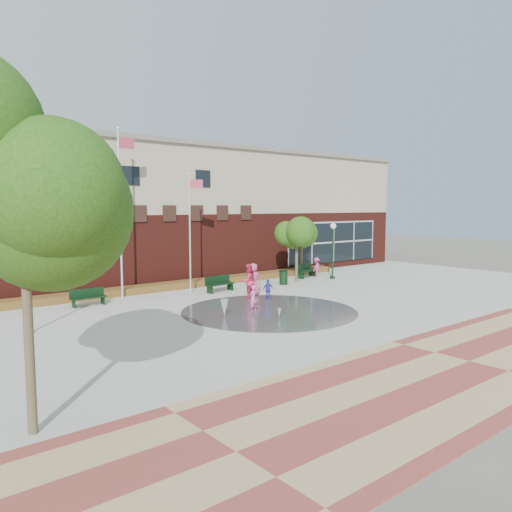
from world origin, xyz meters
TOP-DOWN VIEW (x-y plane):
  - ground at (0.00, 0.00)m, footprint 120.00×120.00m
  - plaza_concrete at (0.00, 4.00)m, footprint 46.00×18.00m
  - paver_band at (0.00, -7.00)m, footprint 46.00×6.00m
  - splash_pad at (0.00, 3.00)m, footprint 8.40×8.40m
  - library_building at (0.00, 17.48)m, footprint 44.40×10.40m
  - flower_bed at (0.00, 11.60)m, footprint 26.00×1.20m
  - flagpole_left at (-3.93, 10.75)m, footprint 1.08×0.25m
  - flagpole_right at (-0.10, 9.86)m, footprint 0.81×0.37m
  - lamp_left at (-10.12, 5.84)m, footprint 0.37×0.37m
  - lamp_right at (10.40, 8.36)m, footprint 0.41×0.41m
  - bench_left at (-6.26, 9.71)m, footprint 1.78×0.52m
  - bench_mid at (1.27, 8.91)m, footprint 1.97×0.76m
  - bench_right at (9.39, 9.90)m, footprint 2.10×1.12m
  - trash_can at (6.00, 8.57)m, footprint 0.57×0.57m
  - tree_big_left at (-12.49, -3.48)m, footprint 4.87×4.87m
  - tree_mid at (7.54, 8.98)m, footprint 2.59×2.59m
  - tree_small_right at (10.26, 11.29)m, footprint 2.11×2.11m
  - water_jet_a at (-2.34, 3.40)m, footprint 0.40×0.40m
  - water_jet_b at (-0.61, 1.60)m, footprint 0.18×0.18m
  - child_splash at (-0.65, 3.42)m, footprint 0.53×0.42m
  - adult_red at (1.31, 6.29)m, footprint 0.95×0.75m
  - adult_pink at (2.07, 6.78)m, footprint 1.02×0.81m
  - child_blue at (1.91, 5.31)m, footprint 0.70×0.41m
  - person_bench at (10.11, 9.61)m, footprint 1.05×0.84m

SIDE VIEW (x-z plane):
  - ground at x=0.00m, z-range 0.00..0.00m
  - flower_bed at x=0.00m, z-range -0.20..0.20m
  - water_jet_a at x=-2.34m, z-range -0.39..0.39m
  - water_jet_b at x=-0.61m, z-range -0.21..0.21m
  - plaza_concrete at x=0.00m, z-range 0.00..0.01m
  - paver_band at x=0.00m, z-range 0.00..0.01m
  - splash_pad at x=0.00m, z-range 0.00..0.01m
  - bench_left at x=-6.26m, z-range -0.16..0.73m
  - bench_mid at x=1.27m, z-range -0.17..0.79m
  - bench_right at x=9.39m, z-range -0.18..0.84m
  - trash_can at x=6.00m, z-range 0.01..0.94m
  - child_blue at x=1.91m, z-range 0.00..1.12m
  - child_splash at x=-0.65m, z-range 0.00..1.29m
  - person_bench at x=10.11m, z-range 0.00..1.42m
  - adult_pink at x=2.07m, z-range 0.00..1.84m
  - adult_red at x=1.31m, z-range 0.00..1.91m
  - lamp_left at x=-10.12m, z-range 0.42..3.91m
  - lamp_right at x=10.40m, z-range 0.47..4.35m
  - tree_small_right at x=10.26m, z-range 0.83..4.44m
  - tree_mid at x=7.54m, z-range 1.00..5.36m
  - flagpole_right at x=-0.10m, z-range 0.41..7.36m
  - library_building at x=0.00m, z-range 0.04..9.24m
  - flagpole_left at x=-3.93m, z-range 0.52..9.77m
  - tree_big_left at x=-12.49m, z-range 1.67..9.46m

